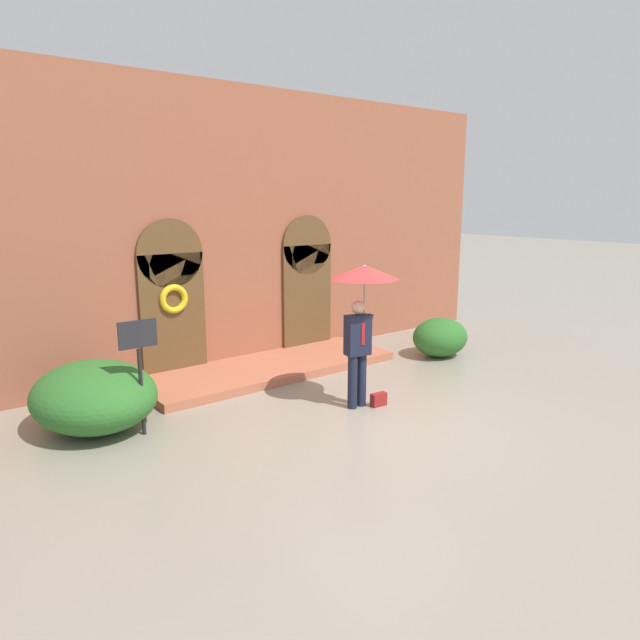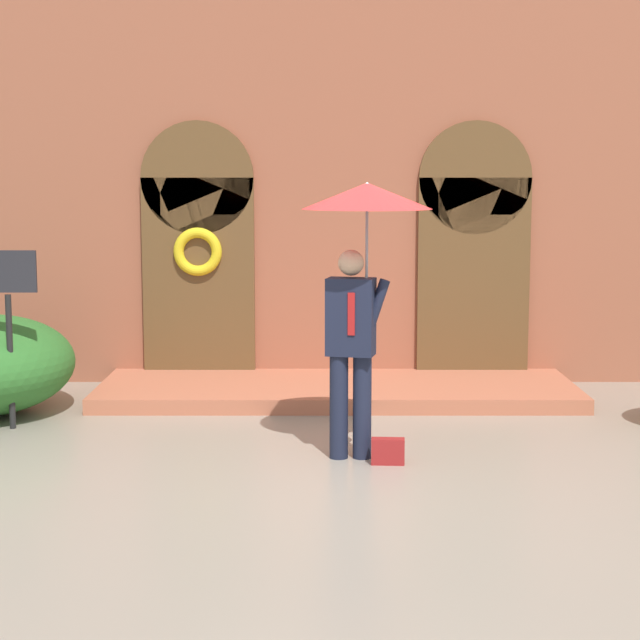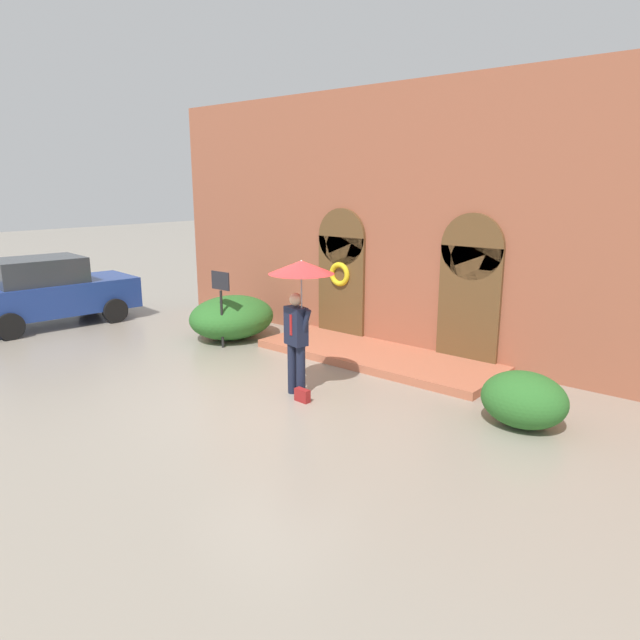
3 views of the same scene
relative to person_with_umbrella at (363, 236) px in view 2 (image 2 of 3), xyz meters
name	(u,v)px [view 2 (image 2 of 3)]	position (x,y,z in m)	size (l,w,h in m)	color
ground_plane	(343,474)	(-0.17, -0.51, -1.91)	(80.00, 80.00, 0.00)	gray
building_facade	(336,154)	(-0.17, 3.64, 0.77)	(14.00, 2.30, 5.60)	#9E563D
person_with_umbrella	(363,236)	(0.00, 0.00, 0.00)	(1.10, 1.10, 2.36)	#191E33
handbag	(388,451)	(0.21, -0.20, -1.80)	(0.28, 0.12, 0.22)	maroon
sign_post	(9,309)	(-3.33, 1.09, -0.75)	(0.56, 0.06, 1.72)	black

